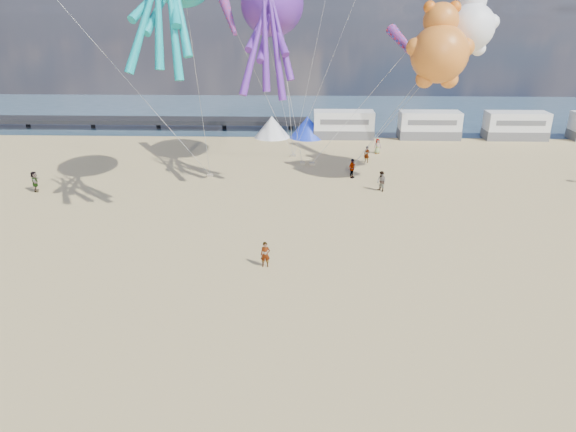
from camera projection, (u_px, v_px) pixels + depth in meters
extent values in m
plane|color=tan|center=(263.00, 366.00, 20.82)|extent=(120.00, 120.00, 0.00)
plane|color=#324B5F|center=(293.00, 112.00, 71.78)|extent=(120.00, 120.00, 0.00)
cube|color=black|center=(60.00, 120.00, 62.02)|extent=(60.00, 3.00, 0.50)
cube|color=silver|center=(343.00, 124.00, 57.15)|extent=(6.60, 2.50, 3.00)
cube|color=silver|center=(429.00, 125.00, 56.88)|extent=(6.60, 2.50, 3.00)
cube|color=silver|center=(516.00, 126.00, 56.61)|extent=(6.60, 2.50, 3.00)
cone|color=white|center=(272.00, 127.00, 57.49)|extent=(4.00, 4.00, 2.40)
cone|color=#1933CC|center=(308.00, 127.00, 57.38)|extent=(4.00, 4.00, 2.40)
imported|color=tan|center=(265.00, 255.00, 28.57)|extent=(0.55, 0.36, 1.48)
imported|color=#7F6659|center=(377.00, 146.00, 51.18)|extent=(0.60, 0.45, 1.48)
imported|color=#7F6659|center=(381.00, 181.00, 40.45)|extent=(0.89, 0.95, 1.63)
imported|color=#7F6659|center=(352.00, 168.00, 43.67)|extent=(1.16, 1.24, 1.68)
imported|color=#7F6659|center=(35.00, 181.00, 40.44)|extent=(0.74, 1.04, 1.64)
imported|color=#7F6659|center=(367.00, 154.00, 48.17)|extent=(1.44, 1.16, 1.54)
cube|color=gray|center=(210.00, 175.00, 44.25)|extent=(0.50, 0.35, 0.22)
cube|color=gray|center=(302.00, 163.00, 47.86)|extent=(0.50, 0.35, 0.22)
cube|color=gray|center=(352.00, 167.00, 46.71)|extent=(0.50, 0.35, 0.22)
cube|color=gray|center=(312.00, 164.00, 47.62)|extent=(0.50, 0.35, 0.22)
cube|color=gray|center=(293.00, 155.00, 50.29)|extent=(0.50, 0.35, 0.22)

